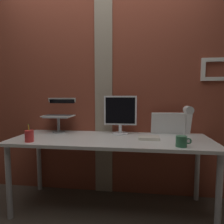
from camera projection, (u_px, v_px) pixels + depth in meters
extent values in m
plane|color=#4C4238|center=(97.00, 208.00, 1.98)|extent=(6.00, 6.00, 0.00)
cube|color=brown|center=(104.00, 84.00, 2.27)|extent=(3.28, 0.12, 2.55)
cube|color=gray|center=(104.00, 84.00, 2.20)|extent=(0.20, 0.01, 2.55)
cube|color=white|center=(220.00, 60.00, 2.01)|extent=(0.38, 0.03, 0.04)
cube|color=white|center=(220.00, 79.00, 2.03)|extent=(0.38, 0.03, 0.04)
cube|color=white|center=(203.00, 70.00, 2.04)|extent=(0.04, 0.03, 0.16)
cube|color=white|center=(111.00, 140.00, 1.91)|extent=(1.95, 0.68, 0.03)
cylinder|color=#B2B2B7|center=(9.00, 182.00, 1.78)|extent=(0.05, 0.05, 0.70)
cylinder|color=#B2B2B7|center=(219.00, 195.00, 1.55)|extent=(0.05, 0.05, 0.70)
cylinder|color=#B2B2B7|center=(39.00, 161.00, 2.33)|extent=(0.05, 0.05, 0.70)
cylinder|color=#B2B2B7|center=(197.00, 169.00, 2.10)|extent=(0.05, 0.05, 0.70)
cylinder|color=white|center=(120.00, 133.00, 2.11)|extent=(0.18, 0.18, 0.01)
cylinder|color=white|center=(120.00, 129.00, 2.11)|extent=(0.04, 0.04, 0.09)
cube|color=white|center=(120.00, 110.00, 2.09)|extent=(0.35, 0.04, 0.32)
cube|color=black|center=(120.00, 110.00, 2.07)|extent=(0.32, 0.00, 0.28)
cylinder|color=gray|center=(59.00, 132.00, 2.20)|extent=(0.14, 0.14, 0.01)
cylinder|color=gray|center=(59.00, 124.00, 2.20)|extent=(0.03, 0.03, 0.16)
cube|color=gray|center=(58.00, 117.00, 2.19)|extent=(0.28, 0.22, 0.01)
cube|color=silver|center=(58.00, 116.00, 2.19)|extent=(0.34, 0.21, 0.01)
cube|color=#2D2D30|center=(59.00, 115.00, 2.20)|extent=(0.30, 0.12, 0.00)
cube|color=silver|center=(63.00, 106.00, 2.32)|extent=(0.34, 0.08, 0.20)
cube|color=black|center=(63.00, 106.00, 2.31)|extent=(0.31, 0.06, 0.17)
cube|color=white|center=(171.00, 124.00, 2.07)|extent=(0.42, 0.09, 0.24)
cylinder|color=white|center=(185.00, 139.00, 1.82)|extent=(0.12, 0.12, 0.02)
cylinder|color=white|center=(185.00, 123.00, 1.80)|extent=(0.02, 0.02, 0.30)
cylinder|color=white|center=(188.00, 110.00, 1.70)|extent=(0.07, 0.11, 0.07)
cylinder|color=red|center=(29.00, 136.00, 1.76)|extent=(0.08, 0.08, 0.11)
cylinder|color=green|center=(30.00, 132.00, 1.76)|extent=(0.03, 0.01, 0.15)
cylinder|color=orange|center=(29.00, 133.00, 1.75)|extent=(0.01, 0.03, 0.15)
cylinder|color=#33724C|center=(181.00, 141.00, 1.59)|extent=(0.09, 0.09, 0.09)
torus|color=#33724C|center=(188.00, 141.00, 1.58)|extent=(0.05, 0.01, 0.05)
cube|color=silver|center=(149.00, 138.00, 1.86)|extent=(0.20, 0.14, 0.03)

